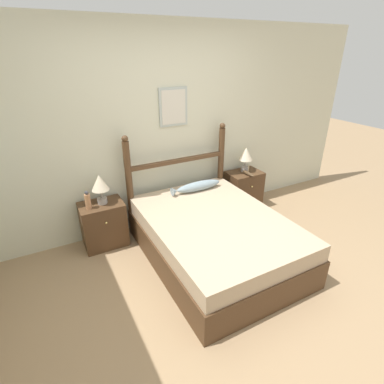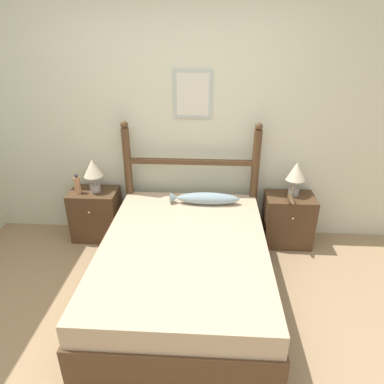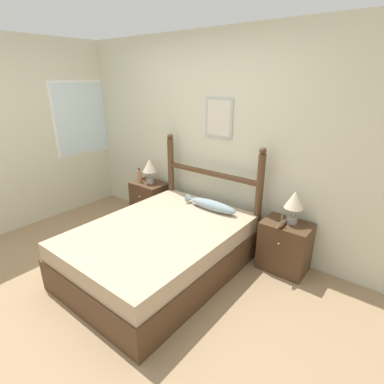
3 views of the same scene
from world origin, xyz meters
TOP-DOWN VIEW (x-y plane):
  - ground_plane at (0.00, 0.00)m, footprint 16.00×16.00m
  - wall_back at (0.00, 1.73)m, footprint 6.40×0.08m
  - bed at (0.18, 0.62)m, footprint 1.43×1.96m
  - headboard at (0.18, 1.56)m, footprint 1.43×0.08m
  - nightstand_left at (-0.88, 1.49)m, footprint 0.51×0.39m
  - nightstand_right at (1.24, 1.49)m, footprint 0.51×0.39m
  - table_lamp_left at (-0.85, 1.50)m, footprint 0.20×0.20m
  - table_lamp_right at (1.27, 1.53)m, footprint 0.20×0.20m
  - bottle at (-1.02, 1.44)m, footprint 0.07×0.07m
  - model_boat at (1.21, 1.37)m, footprint 0.06×0.25m
  - fish_pillow at (0.34, 1.34)m, footprint 0.71×0.14m

SIDE VIEW (x-z plane):
  - ground_plane at x=0.00m, z-range 0.00..0.00m
  - bed at x=0.18m, z-range 0.00..0.52m
  - nightstand_left at x=-0.88m, z-range 0.00..0.56m
  - nightstand_right at x=1.24m, z-range 0.00..0.56m
  - fish_pillow at x=0.34m, z-range 0.53..0.65m
  - model_boat at x=1.21m, z-range 0.51..0.67m
  - bottle at x=-1.02m, z-range 0.55..0.77m
  - headboard at x=0.18m, z-range 0.04..1.36m
  - table_lamp_left at x=-0.85m, z-range 0.63..0.99m
  - table_lamp_right at x=1.27m, z-range 0.63..0.99m
  - wall_back at x=0.00m, z-range 0.00..2.55m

